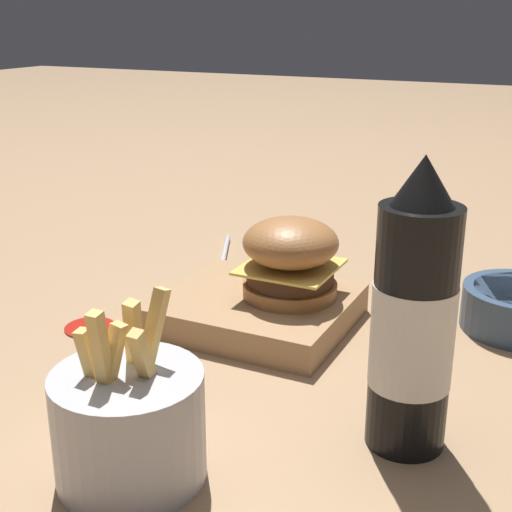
{
  "coord_description": "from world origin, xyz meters",
  "views": [
    {
      "loc": [
        0.35,
        -0.68,
        0.34
      ],
      "look_at": [
        0.02,
        -0.0,
        0.08
      ],
      "focal_mm": 50.0,
      "sensor_mm": 36.0,
      "label": 1
    }
  ],
  "objects_px": {
    "serving_board": "(256,311)",
    "burger": "(290,257)",
    "ketchup_bottle": "(413,322)",
    "fries_basket": "(129,424)",
    "spoon": "(222,263)"
  },
  "relations": [
    {
      "from": "serving_board",
      "to": "burger",
      "type": "bearing_deg",
      "value": 33.68
    },
    {
      "from": "ketchup_bottle",
      "to": "serving_board",
      "type": "bearing_deg",
      "value": 144.17
    },
    {
      "from": "serving_board",
      "to": "burger",
      "type": "height_order",
      "value": "burger"
    },
    {
      "from": "burger",
      "to": "fries_basket",
      "type": "bearing_deg",
      "value": -89.36
    },
    {
      "from": "burger",
      "to": "ketchup_bottle",
      "type": "bearing_deg",
      "value": -44.11
    },
    {
      "from": "ketchup_bottle",
      "to": "fries_basket",
      "type": "bearing_deg",
      "value": -142.14
    },
    {
      "from": "ketchup_bottle",
      "to": "fries_basket",
      "type": "distance_m",
      "value": 0.24
    },
    {
      "from": "burger",
      "to": "fries_basket",
      "type": "relative_size",
      "value": 0.73
    },
    {
      "from": "serving_board",
      "to": "burger",
      "type": "xyz_separation_m",
      "value": [
        0.03,
        0.02,
        0.06
      ]
    },
    {
      "from": "ketchup_bottle",
      "to": "spoon",
      "type": "distance_m",
      "value": 0.48
    },
    {
      "from": "serving_board",
      "to": "spoon",
      "type": "height_order",
      "value": "serving_board"
    },
    {
      "from": "serving_board",
      "to": "burger",
      "type": "distance_m",
      "value": 0.07
    },
    {
      "from": "fries_basket",
      "to": "burger",
      "type": "bearing_deg",
      "value": 90.64
    },
    {
      "from": "spoon",
      "to": "ketchup_bottle",
      "type": "bearing_deg",
      "value": 23.3
    },
    {
      "from": "ketchup_bottle",
      "to": "fries_basket",
      "type": "xyz_separation_m",
      "value": [
        -0.18,
        -0.14,
        -0.06
      ]
    }
  ]
}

